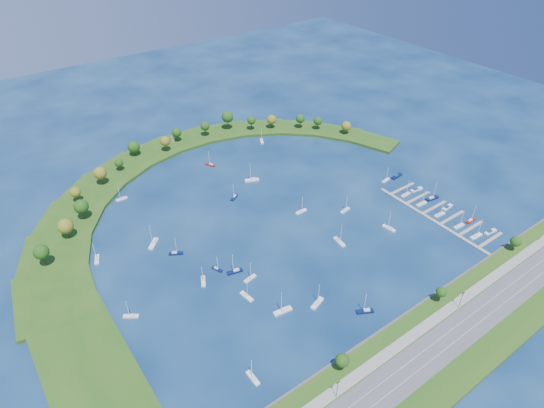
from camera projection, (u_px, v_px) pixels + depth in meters
ground at (270, 216)px, 284.80m from camera, size 700.00×700.00×0.00m
south_shoreline at (432, 350)px, 203.52m from camera, size 420.00×43.10×11.60m
breakwater at (167, 203)px, 294.19m from camera, size 286.74×247.64×2.00m
breakwater_trees at (182, 153)px, 327.78m from camera, size 244.12×94.54×15.76m
harbor_tower at (173, 139)px, 357.95m from camera, size 2.60×2.60×4.27m
dock_system at (439, 215)px, 285.09m from camera, size 24.28×82.00×1.60m
moored_boat_0 at (203, 281)px, 238.13m from camera, size 5.35×7.86×11.32m
moored_boat_1 at (317, 303)px, 225.81m from camera, size 9.27×5.27×13.14m
moored_boat_2 at (339, 241)px, 263.56m from camera, size 3.80×9.38×13.40m
moored_boat_3 at (210, 164)px, 333.46m from camera, size 5.25×8.08×11.57m
moored_boat_4 at (389, 228)px, 273.65m from camera, size 3.46×8.69×12.43m
moored_boat_5 at (131, 316)px, 219.35m from camera, size 7.27×5.94×10.90m
moored_boat_6 at (235, 271)px, 243.92m from camera, size 8.94×4.38×12.67m
moored_boat_7 at (250, 278)px, 239.66m from camera, size 7.91×3.48×11.24m
moored_boat_8 at (301, 211)px, 287.22m from camera, size 7.94×2.47×11.57m
moored_boat_9 at (262, 141)px, 363.07m from camera, size 5.85×8.30×12.03m
moored_boat_10 at (345, 210)px, 288.31m from camera, size 7.84×3.17×11.20m
moored_boat_11 at (234, 197)px, 299.93m from camera, size 7.56×6.04×11.26m
moored_boat_12 at (176, 253)px, 255.63m from camera, size 7.89×5.86×11.54m
moored_boat_13 at (217, 269)px, 245.50m from camera, size 3.92×6.62×9.40m
moored_boat_14 at (365, 311)px, 221.76m from camera, size 8.62×6.17×12.52m
moored_boat_15 at (253, 378)px, 192.33m from camera, size 2.28×8.05×11.83m
moored_boat_16 at (283, 311)px, 221.80m from camera, size 9.81×4.03×13.99m
moored_boat_17 at (153, 243)px, 262.21m from camera, size 8.77×8.98×14.42m
moored_boat_18 at (97, 259)px, 251.46m from camera, size 4.90×8.23×11.70m
moored_boat_19 at (122, 198)px, 298.44m from camera, size 7.39×2.08×10.86m
moored_boat_20 at (247, 296)px, 229.54m from camera, size 3.43×8.57×12.25m
moored_boat_21 at (252, 180)px, 316.68m from camera, size 10.05×6.40×14.36m
docked_boat_0 at (476, 236)px, 267.58m from camera, size 8.84×3.02×12.78m
docked_boat_1 at (490, 232)px, 271.08m from camera, size 8.89×3.34×1.77m
docked_boat_2 at (459, 226)px, 275.32m from camera, size 7.98×2.66×11.56m
docked_boat_3 at (471, 220)px, 279.75m from camera, size 7.82×2.33×11.44m
docked_boat_4 at (440, 214)px, 284.59m from camera, size 8.07×2.76×11.67m
docked_boat_5 at (447, 207)px, 291.00m from camera, size 8.98×3.17×1.80m
docked_boat_6 at (422, 204)px, 293.81m from camera, size 8.34×2.67×12.12m
docked_boat_7 at (432, 198)px, 298.74m from camera, size 9.75×4.14×13.89m
docked_boat_8 at (406, 194)px, 302.37m from camera, size 7.66×2.39×11.16m
docked_boat_9 at (416, 189)px, 307.29m from camera, size 9.47×3.61×1.88m
docked_boat_10 at (386, 180)px, 316.51m from camera, size 7.48×3.11×10.67m
docked_boat_11 at (397, 176)px, 320.71m from camera, size 9.98×3.69×1.99m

